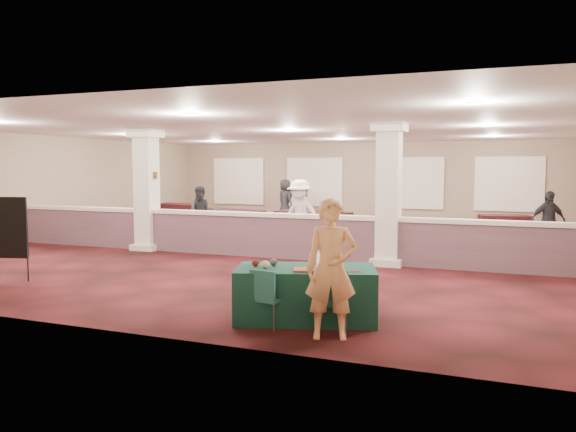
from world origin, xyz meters
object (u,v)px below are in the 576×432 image
at_px(far_table_front_right, 552,247).
at_px(attendee_d, 285,201).
at_px(easel_board, 3,229).
at_px(far_table_back_left, 181,214).
at_px(attendee_a, 201,212).
at_px(far_table_back_right, 505,225).
at_px(conf_chair_main, 332,296).
at_px(attendee_b, 300,215).
at_px(woman, 331,269).
at_px(far_table_front_left, 236,221).
at_px(far_table_front_center, 309,224).
at_px(attendee_c, 548,221).
at_px(near_table, 306,294).
at_px(conf_chair_side, 267,293).
at_px(far_table_back_center, 321,224).

bearing_deg(far_table_front_right, attendee_d, 144.74).
distance_m(easel_board, far_table_back_left, 11.41).
bearing_deg(attendee_a, easel_board, -111.45).
height_order(easel_board, far_table_front_right, easel_board).
distance_m(easel_board, far_table_back_right, 14.78).
relative_size(conf_chair_main, attendee_b, 0.46).
xyz_separation_m(far_table_back_left, far_table_back_right, (11.88, 0.85, -0.07)).
bearing_deg(woman, far_table_front_left, 103.24).
xyz_separation_m(far_table_front_right, far_table_back_left, (-12.96, 4.50, 0.04)).
height_order(woman, far_table_front_center, woman).
bearing_deg(attendee_c, far_table_back_left, 145.03).
distance_m(far_table_front_left, attendee_d, 4.11).
relative_size(near_table, far_table_front_center, 1.00).
relative_size(far_table_back_right, attendee_c, 0.99).
relative_size(conf_chair_main, attendee_d, 0.50).
distance_m(far_table_front_left, far_table_back_left, 3.92).
bearing_deg(attendee_d, far_table_back_right, -152.57).
relative_size(conf_chair_side, far_table_front_right, 0.47).
bearing_deg(far_table_back_right, far_table_front_center, -154.33).
xyz_separation_m(easel_board, attendee_d, (0.52, 13.12, -0.19)).
distance_m(conf_chair_main, attendee_b, 7.68).
distance_m(conf_chair_main, attendee_d, 15.31).
relative_size(near_table, attendee_c, 1.25).
bearing_deg(easel_board, near_table, -18.29).
bearing_deg(attendee_a, far_table_back_right, 6.27).
height_order(near_table, far_table_back_left, far_table_back_left).
relative_size(far_table_front_right, attendee_d, 1.00).
height_order(far_table_front_center, far_table_back_right, far_table_front_center).
relative_size(attendee_b, attendee_c, 1.18).
bearing_deg(attendee_c, far_table_back_center, 147.69).
relative_size(conf_chair_main, easel_board, 0.52).
distance_m(easel_board, far_table_front_right, 11.87).
relative_size(far_table_front_left, attendee_b, 1.01).
distance_m(attendee_b, attendee_d, 7.65).
distance_m(far_table_back_left, attendee_d, 4.19).
bearing_deg(far_table_front_center, attendee_d, 120.93).
relative_size(conf_chair_side, far_table_back_center, 0.43).
bearing_deg(attendee_c, far_table_front_center, 151.02).
distance_m(near_table, conf_chair_main, 0.78).
xyz_separation_m(conf_chair_main, easel_board, (-6.79, 0.85, 0.54)).
bearing_deg(attendee_d, far_table_front_center, 157.21).
bearing_deg(conf_chair_side, easel_board, 179.14).
xyz_separation_m(near_table, far_table_back_left, (-9.28, 11.30, 0.01)).
relative_size(conf_chair_main, attendee_c, 0.55).
distance_m(far_table_back_center, attendee_b, 3.28).
bearing_deg(far_table_back_left, conf_chair_main, -50.25).
relative_size(far_table_back_right, attendee_a, 0.98).
bearing_deg(easel_board, conf_chair_side, -24.04).
bearing_deg(woman, far_table_back_right, 61.64).
bearing_deg(conf_chair_main, near_table, 115.13).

